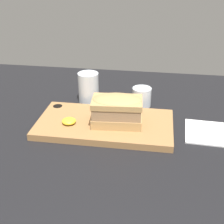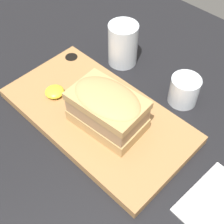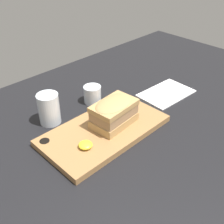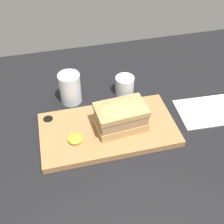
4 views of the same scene
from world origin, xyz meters
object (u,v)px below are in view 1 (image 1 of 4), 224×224
water_glass (89,89)px  wine_glass (141,97)px  napkin (222,134)px  serving_board (105,124)px  sandwich (117,109)px

water_glass → wine_glass: 17.44cm
napkin → water_glass: bearing=159.3°
serving_board → water_glass: bearing=116.9°
serving_board → sandwich: 6.52cm
sandwich → water_glass: bearing=125.1°
serving_board → water_glass: water_glass is taller
sandwich → napkin: 29.49cm
serving_board → sandwich: (3.57, -0.61, 5.42)cm
wine_glass → sandwich: bearing=-109.0°
water_glass → wine_glass: water_glass is taller
serving_board → napkin: size_ratio=1.87×
sandwich → water_glass: sandwich is taller
water_glass → napkin: (40.52, -15.31, -4.10)cm
water_glass → wine_glass: (17.37, -0.33, -1.48)cm
sandwich → wine_glass: size_ratio=2.35×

